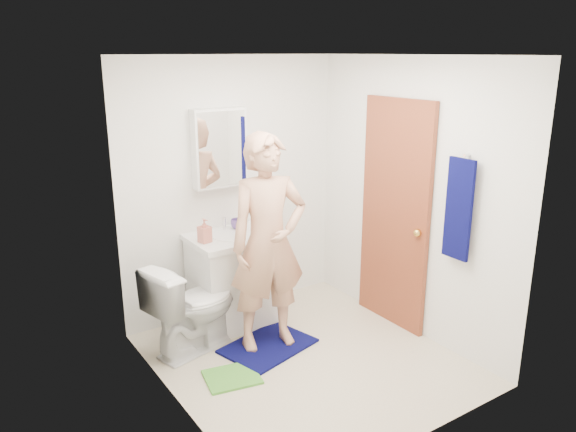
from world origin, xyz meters
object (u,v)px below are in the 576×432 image
object	(u,v)px
towel	(459,209)
soap_dispenser	(205,231)
man	(268,243)
toothbrush_cup	(237,224)
medicine_cabinet	(219,148)
toilet	(193,306)
vanity_cabinet	(235,282)

from	to	relation	value
towel	soap_dispenser	bearing A→B (deg)	135.64
soap_dispenser	man	bearing A→B (deg)	-57.17
toothbrush_cup	man	size ratio (longest dim) A/B	0.07
medicine_cabinet	toothbrush_cup	distance (m)	0.72
soap_dispenser	towel	bearing A→B (deg)	-44.36
toilet	man	size ratio (longest dim) A/B	0.44
vanity_cabinet	soap_dispenser	size ratio (longest dim) A/B	3.85
vanity_cabinet	toilet	bearing A→B (deg)	-154.71
medicine_cabinet	towel	distance (m)	2.11
medicine_cabinet	man	distance (m)	1.02
vanity_cabinet	soap_dispenser	bearing A→B (deg)	-172.87
vanity_cabinet	toothbrush_cup	xyz separation A→B (m)	(0.11, 0.14, 0.50)
medicine_cabinet	toothbrush_cup	bearing A→B (deg)	-37.32
toilet	vanity_cabinet	bearing A→B (deg)	-78.30
towel	soap_dispenser	xyz separation A→B (m)	(-1.48, 1.45, -0.30)
toilet	soap_dispenser	xyz separation A→B (m)	(0.23, 0.21, 0.56)
vanity_cabinet	medicine_cabinet	xyz separation A→B (m)	(0.00, 0.22, 1.20)
vanity_cabinet	medicine_cabinet	world-z (taller)	medicine_cabinet
towel	toothbrush_cup	bearing A→B (deg)	123.31
medicine_cabinet	toilet	bearing A→B (deg)	-138.21
vanity_cabinet	toothbrush_cup	bearing A→B (deg)	51.01
vanity_cabinet	man	distance (m)	0.76
toilet	medicine_cabinet	bearing A→B (deg)	-61.80
towel	soap_dispenser	distance (m)	2.09
towel	man	size ratio (longest dim) A/B	0.44
soap_dispenser	man	size ratio (longest dim) A/B	0.12
vanity_cabinet	medicine_cabinet	bearing A→B (deg)	90.00
vanity_cabinet	soap_dispenser	world-z (taller)	soap_dispenser
man	soap_dispenser	bearing A→B (deg)	132.77
soap_dispenser	vanity_cabinet	bearing A→B (deg)	7.13
toilet	toothbrush_cup	xyz separation A→B (m)	(0.65, 0.39, 0.50)
toothbrush_cup	soap_dispenser	bearing A→B (deg)	-156.82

